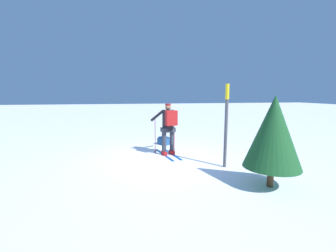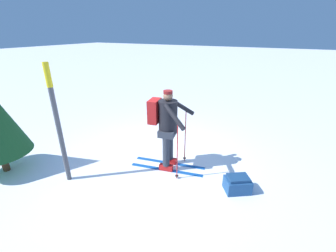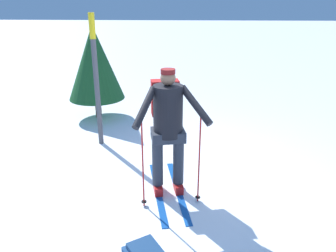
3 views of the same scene
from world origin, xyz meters
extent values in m
plane|color=white|center=(0.00, 0.00, 0.00)|extent=(80.00, 80.00, 0.00)
cube|color=#144C9E|center=(0.08, 0.34, 0.01)|extent=(0.40, 1.62, 0.01)
cube|color=red|center=(0.08, 0.34, 0.07)|extent=(0.16, 0.32, 0.12)
cylinder|color=#2D333D|center=(0.08, 0.34, 0.50)|extent=(0.15, 0.15, 0.74)
cube|color=#144C9E|center=(0.37, 0.39, 0.01)|extent=(0.40, 1.62, 0.01)
cube|color=red|center=(0.37, 0.39, 0.07)|extent=(0.16, 0.32, 0.12)
cylinder|color=#2D333D|center=(0.37, 0.39, 0.50)|extent=(0.15, 0.15, 0.74)
cube|color=#2D333D|center=(0.22, 0.36, 0.87)|extent=(0.50, 0.41, 0.14)
cylinder|color=black|center=(0.22, 0.36, 1.21)|extent=(0.39, 0.39, 0.68)
sphere|color=#8C664C|center=(0.22, 0.36, 1.65)|extent=(0.19, 0.19, 0.19)
cylinder|color=maroon|center=(0.22, 0.36, 1.73)|extent=(0.19, 0.19, 0.06)
cube|color=maroon|center=(0.28, 0.08, 1.31)|extent=(0.40, 0.26, 0.49)
cylinder|color=red|center=(-0.19, 0.59, 0.64)|extent=(0.02, 0.02, 1.28)
cylinder|color=black|center=(-0.19, 0.59, 0.06)|extent=(0.07, 0.07, 0.01)
cylinder|color=black|center=(-0.13, 0.52, 1.35)|extent=(0.44, 0.48, 0.43)
cylinder|color=red|center=(0.53, 0.73, 0.64)|extent=(0.02, 0.02, 1.28)
cylinder|color=black|center=(0.53, 0.73, 0.06)|extent=(0.07, 0.07, 0.01)
cylinder|color=black|center=(0.49, 0.64, 1.35)|extent=(0.28, 0.56, 0.43)
cylinder|color=#4C4C51|center=(1.58, -1.25, 1.18)|extent=(0.09, 0.09, 2.37)
cylinder|color=yellow|center=(1.58, -1.25, 2.15)|extent=(0.10, 0.10, 0.43)
cylinder|color=#4C331E|center=(1.99, -2.74, 0.23)|extent=(0.14, 0.14, 0.46)
cone|color=#194C23|center=(1.99, -2.74, 1.27)|extent=(1.25, 1.25, 1.62)
camera|label=1|loc=(-1.22, -7.07, 2.10)|focal=24.00mm
camera|label=2|loc=(4.06, 2.35, 2.86)|focal=24.00mm
camera|label=3|loc=(0.03, 4.39, 2.57)|focal=35.00mm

